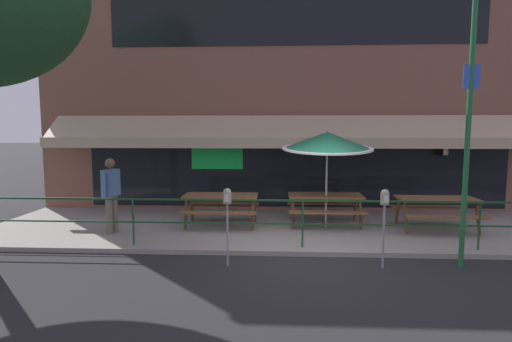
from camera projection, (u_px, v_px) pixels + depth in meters
ground_plane at (303, 257)px, 7.74m from camera, size 120.00×120.00×0.00m
patio_deck at (298, 229)px, 9.72m from camera, size 15.00×4.00×0.10m
restaurant_building at (295, 79)px, 11.53m from camera, size 15.00×1.60×7.85m
patio_railing at (303, 213)px, 7.96m from camera, size 13.84×0.04×0.97m
picnic_table_left at (221, 201)px, 9.76m from camera, size 1.80×1.42×0.76m
picnic_table_centre at (325, 201)px, 9.80m from camera, size 1.80×1.42×0.76m
picnic_table_right at (437, 205)px, 9.33m from camera, size 1.80×1.42×0.76m
patio_umbrella_centre at (327, 141)px, 9.45m from camera, size 2.14×2.14×2.38m
pedestrian_walking at (111, 192)px, 9.03m from camera, size 0.31×0.61×1.71m
parking_meter_near at (227, 204)px, 7.10m from camera, size 0.15×0.16×1.42m
parking_meter_far at (385, 205)px, 7.00m from camera, size 0.15×0.16×1.42m
street_sign_pole at (468, 134)px, 6.90m from camera, size 0.28×0.09×4.67m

